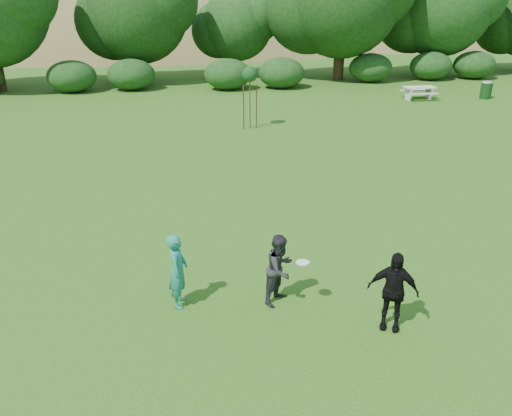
{
  "coord_description": "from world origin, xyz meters",
  "views": [
    {
      "loc": [
        -1.72,
        -7.94,
        5.9
      ],
      "look_at": [
        0.0,
        3.0,
        1.1
      ],
      "focal_mm": 35.0,
      "sensor_mm": 36.0,
      "label": 1
    }
  ],
  "objects": [
    {
      "name": "hillside",
      "position": [
        -0.56,
        68.45,
        -11.97
      ],
      "size": [
        150.0,
        72.0,
        52.0
      ],
      "color": "olive",
      "rests_on": "ground"
    },
    {
      "name": "ground",
      "position": [
        0.0,
        0.0,
        0.0
      ],
      "size": [
        120.0,
        120.0,
        0.0
      ],
      "primitive_type": "plane",
      "color": "#19470C",
      "rests_on": "ground"
    },
    {
      "name": "frisbee",
      "position": [
        0.51,
        0.35,
        1.04
      ],
      "size": [
        0.27,
        0.27,
        0.04
      ],
      "color": "white",
      "rests_on": "ground"
    },
    {
      "name": "player_teal",
      "position": [
        -1.92,
        0.83,
        0.79
      ],
      "size": [
        0.46,
        0.63,
        1.59
      ],
      "primitive_type": "imported",
      "rotation": [
        0.0,
        0.0,
        1.42
      ],
      "color": "#1C7F69",
      "rests_on": "ground"
    },
    {
      "name": "player_black",
      "position": [
        2.02,
        -0.55,
        0.8
      ],
      "size": [
        1.01,
        0.77,
        1.6
      ],
      "primitive_type": "imported",
      "rotation": [
        0.0,
        0.0,
        -0.46
      ],
      "color": "black",
      "rests_on": "ground"
    },
    {
      "name": "player_grey",
      "position": [
        0.13,
        0.65,
        0.75
      ],
      "size": [
        0.92,
        0.92,
        1.51
      ],
      "primitive_type": "imported",
      "rotation": [
        0.0,
        0.0,
        0.77
      ],
      "color": "#272729",
      "rests_on": "ground"
    },
    {
      "name": "picnic_table",
      "position": [
        12.54,
        20.17,
        0.52
      ],
      "size": [
        1.8,
        1.48,
        0.76
      ],
      "color": "beige",
      "rests_on": "ground"
    },
    {
      "name": "tree_row",
      "position": [
        3.23,
        28.68,
        4.87
      ],
      "size": [
        53.92,
        10.38,
        9.62
      ],
      "color": "#3A2616",
      "rests_on": "ground"
    },
    {
      "name": "trash_can_near",
      "position": [
        16.71,
        19.85,
        0.45
      ],
      "size": [
        0.6,
        0.6,
        0.9
      ],
      "primitive_type": "cylinder",
      "color": "black",
      "rests_on": "ground"
    },
    {
      "name": "trash_can_lidded",
      "position": [
        16.61,
        19.8,
        0.54
      ],
      "size": [
        0.6,
        0.6,
        1.05
      ],
      "color": "#163D19",
      "rests_on": "ground"
    },
    {
      "name": "sapling",
      "position": [
        1.59,
        14.91,
        2.42
      ],
      "size": [
        0.7,
        0.7,
        2.85
      ],
      "color": "#3D2D18",
      "rests_on": "ground"
    }
  ]
}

